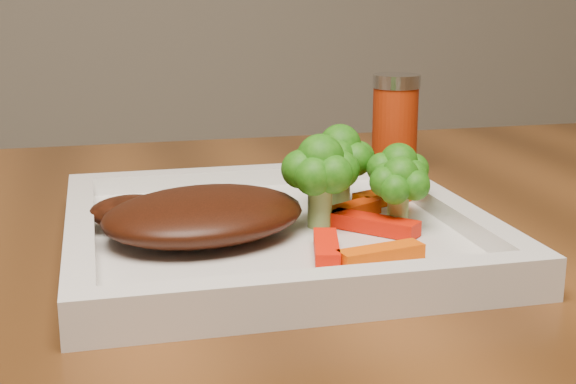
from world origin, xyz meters
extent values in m
cube|color=silver|center=(-0.05, -0.09, 0.76)|extent=(0.27, 0.27, 0.01)
ellipsoid|color=#3A1408|center=(-0.10, -0.10, 0.78)|extent=(0.16, 0.14, 0.03)
cube|color=#E54E03|center=(-0.01, -0.18, 0.77)|extent=(0.05, 0.02, 0.01)
cube|color=red|center=(-0.04, -0.16, 0.77)|extent=(0.03, 0.06, 0.01)
cube|color=#CA4003|center=(0.05, -0.05, 0.77)|extent=(0.06, 0.04, 0.01)
cube|color=red|center=(0.01, -0.12, 0.77)|extent=(0.05, 0.06, 0.01)
cube|color=red|center=(0.00, -0.08, 0.77)|extent=(0.05, 0.04, 0.01)
cylinder|color=#9D2808|center=(0.10, 0.09, 0.80)|extent=(0.05, 0.05, 0.09)
camera|label=1|loc=(-0.17, -0.60, 0.92)|focal=50.00mm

